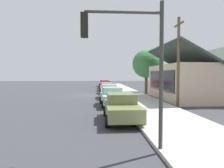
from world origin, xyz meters
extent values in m
plane|color=#38383D|center=(0.00, 0.00, 0.00)|extent=(120.00, 120.00, 0.00)
cube|color=#B2AFA8|center=(0.00, 5.60, 0.08)|extent=(60.00, 4.20, 0.16)
cube|color=#8CB7E0|center=(-18.89, 2.72, 0.68)|extent=(4.78, 1.82, 0.70)
cube|color=#779CBE|center=(-19.37, 2.71, 1.31)|extent=(2.30, 1.57, 0.56)
cylinder|color=black|center=(-17.43, 3.61, 0.33)|extent=(0.66, 0.23, 0.66)
cylinder|color=black|center=(-17.40, 1.87, 0.33)|extent=(0.66, 0.23, 0.66)
cylinder|color=black|center=(-20.38, 3.57, 0.33)|extent=(0.66, 0.23, 0.66)
cylinder|color=black|center=(-20.35, 1.82, 0.33)|extent=(0.66, 0.23, 0.66)
cube|color=red|center=(-13.31, 2.83, 0.68)|extent=(4.78, 2.00, 0.70)
cube|color=#A9272B|center=(-13.78, 2.85, 1.31)|extent=(2.32, 1.70, 0.56)
cylinder|color=black|center=(-11.82, 3.70, 0.33)|extent=(0.67, 0.24, 0.66)
cylinder|color=black|center=(-11.88, 1.86, 0.33)|extent=(0.67, 0.24, 0.66)
cylinder|color=black|center=(-14.74, 3.80, 0.33)|extent=(0.67, 0.24, 0.66)
cylinder|color=black|center=(-14.80, 1.96, 0.33)|extent=(0.67, 0.24, 0.66)
cube|color=#2D3035|center=(-7.21, 2.87, 0.68)|extent=(4.92, 1.99, 0.70)
cube|color=#27292D|center=(-7.70, 2.88, 1.31)|extent=(2.38, 1.70, 0.56)
cylinder|color=black|center=(-5.68, 3.77, 0.33)|extent=(0.67, 0.24, 0.66)
cylinder|color=black|center=(-5.72, 1.90, 0.33)|extent=(0.67, 0.24, 0.66)
cylinder|color=black|center=(-8.70, 3.84, 0.33)|extent=(0.67, 0.24, 0.66)
cylinder|color=black|center=(-8.74, 1.97, 0.33)|extent=(0.67, 0.24, 0.66)
cube|color=silver|center=(-1.59, 2.82, 0.68)|extent=(4.48, 2.01, 0.70)
cube|color=#A0A2A6|center=(-2.02, 2.80, 1.31)|extent=(2.19, 1.67, 0.56)
cylinder|color=black|center=(-0.28, 3.78, 0.33)|extent=(0.67, 0.26, 0.66)
cylinder|color=black|center=(-0.18, 2.01, 0.33)|extent=(0.67, 0.26, 0.66)
cylinder|color=black|center=(-2.99, 3.63, 0.33)|extent=(0.67, 0.26, 0.66)
cylinder|color=black|center=(-2.89, 1.86, 0.33)|extent=(0.67, 0.26, 0.66)
cube|color=silver|center=(4.21, 2.76, 0.68)|extent=(4.37, 1.86, 0.70)
cube|color=beige|center=(3.77, 2.76, 1.31)|extent=(2.10, 1.63, 0.56)
cylinder|color=black|center=(5.56, 3.68, 0.33)|extent=(0.66, 0.22, 0.66)
cylinder|color=black|center=(5.57, 1.84, 0.33)|extent=(0.66, 0.22, 0.66)
cylinder|color=black|center=(2.85, 3.67, 0.33)|extent=(0.66, 0.22, 0.66)
cylinder|color=black|center=(2.86, 1.83, 0.33)|extent=(0.66, 0.22, 0.66)
cube|color=#9ED1BC|center=(9.88, 2.69, 0.68)|extent=(4.57, 2.02, 0.70)
cube|color=#86B1A0|center=(9.44, 2.67, 1.31)|extent=(2.23, 1.70, 0.56)
cylinder|color=black|center=(11.24, 3.66, 0.33)|extent=(0.67, 0.25, 0.66)
cylinder|color=black|center=(11.32, 1.84, 0.33)|extent=(0.67, 0.25, 0.66)
cylinder|color=black|center=(8.45, 3.54, 0.33)|extent=(0.67, 0.25, 0.66)
cylinder|color=black|center=(8.53, 1.72, 0.33)|extent=(0.67, 0.25, 0.66)
cube|color=olive|center=(15.80, 2.84, 0.68)|extent=(4.58, 1.87, 0.70)
cube|color=#61683C|center=(15.34, 2.84, 1.31)|extent=(2.20, 1.64, 0.56)
cylinder|color=black|center=(17.22, 3.76, 0.33)|extent=(0.66, 0.22, 0.66)
cylinder|color=black|center=(17.21, 1.91, 0.33)|extent=(0.66, 0.22, 0.66)
cylinder|color=black|center=(14.38, 3.77, 0.33)|extent=(0.66, 0.22, 0.66)
cylinder|color=black|center=(14.37, 1.92, 0.33)|extent=(0.66, 0.22, 0.66)
cube|color=#CCB293|center=(5.69, 12.00, 1.88)|extent=(10.36, 7.44, 3.76)
cube|color=black|center=(5.69, 8.24, 2.07)|extent=(8.29, 0.08, 2.10)
cube|color=#3F4C47|center=(5.69, 10.14, 4.75)|extent=(10.96, 4.02, 2.24)
cube|color=#3F4C47|center=(5.69, 13.86, 4.75)|extent=(10.96, 4.02, 2.24)
cylinder|color=brown|center=(-2.46, 8.61, 1.58)|extent=(0.44, 0.44, 3.16)
sphere|color=#38753D|center=(-2.46, 8.61, 4.30)|extent=(4.14, 4.14, 4.14)
cylinder|color=#383833|center=(20.80, 3.60, 2.60)|extent=(0.14, 0.14, 5.20)
cylinder|color=#383833|center=(20.80, 2.30, 4.80)|extent=(0.10, 2.60, 0.10)
cube|color=black|center=(20.80, 1.00, 4.35)|extent=(0.28, 0.24, 0.80)
sphere|color=red|center=(20.65, 1.00, 4.61)|extent=(0.16, 0.16, 0.16)
sphere|color=yellow|center=(20.65, 1.00, 4.35)|extent=(0.16, 0.16, 0.16)
sphere|color=green|center=(20.65, 1.00, 4.09)|extent=(0.16, 0.16, 0.16)
cylinder|color=brown|center=(10.72, 8.20, 3.75)|extent=(0.24, 0.24, 7.50)
cube|color=brown|center=(10.72, 8.20, 6.90)|extent=(1.80, 0.12, 0.12)
cylinder|color=red|center=(-10.05, 4.20, 0.44)|extent=(0.22, 0.22, 0.55)
sphere|color=red|center=(-10.05, 4.20, 0.78)|extent=(0.18, 0.18, 0.18)
camera|label=1|loc=(27.76, 1.43, 2.73)|focal=33.29mm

